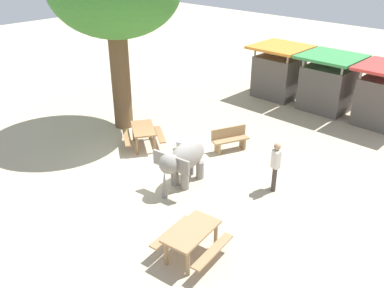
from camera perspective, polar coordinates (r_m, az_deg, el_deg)
The scene contains 9 objects.
ground_plane at distance 14.18m, azimuth -4.99°, elevation -3.52°, with size 60.00×60.00×0.00m, color #BAA88C.
elephant at distance 12.89m, azimuth -1.20°, elevation -2.16°, with size 1.35×2.03×1.39m.
person_handler at distance 12.83m, azimuth 11.53°, elevation -2.60°, with size 0.32×0.44×1.62m.
wooden_bench at distance 15.27m, azimuth 5.25°, elevation 0.77°, with size 0.92×1.44×0.88m.
picnic_table_near at distance 10.26m, azimuth -0.06°, elevation -12.69°, with size 1.68×1.69×0.78m.
picnic_table_far at distance 15.52m, azimuth -6.76°, elevation 1.61°, with size 2.07×2.06×0.78m.
market_stall_orange at distance 20.92m, azimuth 11.89°, elevation 9.47°, with size 2.50×2.50×2.52m.
market_stall_green at distance 19.76m, azimuth 18.26°, elevation 7.69°, with size 2.50×2.50×2.52m.
feed_bucket at distance 15.43m, azimuth -1.52°, elevation -0.11°, with size 0.36×0.36×0.32m, color gray.
Camera 1 is at (9.31, -8.01, 7.07)m, focal length 38.49 mm.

